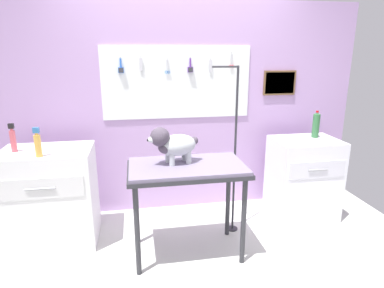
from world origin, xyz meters
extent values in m
cube|color=silver|center=(0.00, 0.00, -0.02)|extent=(4.40, 4.00, 0.04)
cube|color=#BB94CD|center=(0.00, 1.28, 1.15)|extent=(4.00, 0.06, 2.30)
cube|color=white|center=(-0.05, 1.24, 1.45)|extent=(1.60, 0.02, 0.77)
cylinder|color=gray|center=(-0.63, 1.23, 1.71)|extent=(0.01, 0.02, 0.01)
cylinder|color=blue|center=(-0.63, 1.22, 1.66)|extent=(0.02, 0.02, 0.09)
cube|color=blue|center=(-0.63, 1.22, 1.59)|extent=(0.06, 0.02, 0.06)
cube|color=#333338|center=(-0.63, 1.21, 1.59)|extent=(0.05, 0.01, 0.05)
cylinder|color=gray|center=(-0.43, 1.23, 1.72)|extent=(0.01, 0.02, 0.01)
cube|color=silver|center=(-0.43, 1.22, 1.64)|extent=(0.03, 0.01, 0.13)
cylinder|color=gray|center=(-0.15, 1.23, 1.71)|extent=(0.01, 0.02, 0.01)
cube|color=silver|center=(-0.16, 1.22, 1.64)|extent=(0.01, 0.00, 0.11)
cube|color=silver|center=(-0.15, 1.22, 1.64)|extent=(0.01, 0.00, 0.11)
torus|color=#3974BE|center=(-0.17, 1.22, 1.56)|extent=(0.03, 0.01, 0.03)
torus|color=#3974BE|center=(-0.14, 1.22, 1.56)|extent=(0.03, 0.01, 0.03)
cylinder|color=gray|center=(0.09, 1.23, 1.71)|extent=(0.01, 0.02, 0.01)
cylinder|color=#68379E|center=(0.09, 1.22, 1.66)|extent=(0.02, 0.02, 0.09)
cube|color=#68379E|center=(0.09, 1.22, 1.59)|extent=(0.06, 0.02, 0.06)
cube|color=#333338|center=(0.09, 1.21, 1.59)|extent=(0.05, 0.01, 0.05)
cylinder|color=gray|center=(0.31, 1.23, 1.69)|extent=(0.01, 0.02, 0.01)
cube|color=silver|center=(0.31, 1.22, 1.62)|extent=(0.03, 0.01, 0.13)
cylinder|color=gray|center=(0.54, 1.23, 1.76)|extent=(0.01, 0.02, 0.01)
cube|color=silver|center=(0.54, 1.22, 1.69)|extent=(0.01, 0.00, 0.11)
cube|color=silver|center=(0.55, 1.22, 1.69)|extent=(0.01, 0.00, 0.11)
torus|color=red|center=(0.53, 1.22, 1.62)|extent=(0.03, 0.01, 0.03)
torus|color=red|center=(0.56, 1.22, 1.62)|extent=(0.03, 0.01, 0.03)
cube|color=brown|center=(1.12, 1.24, 1.43)|extent=(0.38, 0.02, 0.27)
cube|color=#A87C4A|center=(1.12, 1.23, 1.43)|extent=(0.34, 0.01, 0.24)
cylinder|color=#2D2D33|center=(-0.54, 0.07, 0.39)|extent=(0.04, 0.04, 0.78)
cylinder|color=#2D2D33|center=(0.34, 0.07, 0.39)|extent=(0.04, 0.04, 0.78)
cylinder|color=#2D2D33|center=(-0.54, 0.54, 0.39)|extent=(0.04, 0.04, 0.78)
cylinder|color=#2D2D33|center=(0.34, 0.54, 0.39)|extent=(0.04, 0.04, 0.78)
cube|color=#2D2D33|center=(-0.10, 0.31, 0.80)|extent=(1.00, 0.59, 0.03)
cube|color=slate|center=(-0.10, 0.31, 0.83)|extent=(0.97, 0.57, 0.03)
cylinder|color=#2D2D33|center=(0.42, 0.62, 0.01)|extent=(0.11, 0.11, 0.01)
cylinder|color=#2D2D33|center=(0.42, 0.62, 0.82)|extent=(0.02, 0.02, 1.65)
cylinder|color=#2D2D33|center=(0.30, 0.62, 1.64)|extent=(0.24, 0.02, 0.02)
cylinder|color=silver|center=(-0.23, 0.30, 0.90)|extent=(0.05, 0.05, 0.11)
cylinder|color=silver|center=(-0.25, 0.40, 0.90)|extent=(0.05, 0.05, 0.11)
cylinder|color=silver|center=(-0.08, 0.34, 0.90)|extent=(0.05, 0.05, 0.11)
cylinder|color=silver|center=(-0.10, 0.43, 0.90)|extent=(0.05, 0.05, 0.11)
ellipsoid|color=silver|center=(-0.17, 0.36, 1.00)|extent=(0.36, 0.27, 0.18)
ellipsoid|color=#4E4553|center=(-0.28, 0.34, 0.99)|extent=(0.14, 0.17, 0.10)
sphere|color=#4E4553|center=(-0.32, 0.33, 1.09)|extent=(0.16, 0.16, 0.16)
ellipsoid|color=silver|center=(-0.39, 0.31, 1.07)|extent=(0.08, 0.08, 0.05)
sphere|color=black|center=(-0.42, 0.31, 1.07)|extent=(0.02, 0.02, 0.02)
ellipsoid|color=#4E4553|center=(-0.29, 0.27, 1.10)|extent=(0.06, 0.05, 0.09)
ellipsoid|color=#4E4553|center=(-0.32, 0.40, 1.10)|extent=(0.06, 0.05, 0.09)
sphere|color=#4E4553|center=(-0.02, 0.40, 1.03)|extent=(0.07, 0.07, 0.07)
cube|color=white|center=(-1.32, 0.73, 0.46)|extent=(0.80, 0.56, 0.91)
cube|color=silver|center=(-1.32, 0.44, 0.66)|extent=(0.70, 0.01, 0.18)
cylinder|color=#99999E|center=(-1.32, 0.43, 0.66)|extent=(0.24, 0.02, 0.02)
cube|color=white|center=(1.26, 0.80, 0.44)|extent=(0.68, 0.52, 0.87)
cube|color=silver|center=(1.26, 0.53, 0.63)|extent=(0.60, 0.01, 0.17)
cylinder|color=#99999E|center=(1.26, 0.52, 0.63)|extent=(0.20, 0.02, 0.02)
cylinder|color=#D25764|center=(-1.57, 0.72, 1.01)|extent=(0.05, 0.05, 0.19)
cylinder|color=#D25764|center=(-1.57, 0.72, 1.11)|extent=(0.02, 0.02, 0.02)
cube|color=black|center=(-1.57, 0.72, 1.15)|extent=(0.04, 0.03, 0.04)
cylinder|color=gold|center=(-1.32, 0.53, 1.01)|extent=(0.05, 0.05, 0.19)
cylinder|color=gold|center=(-1.32, 0.53, 1.11)|extent=(0.02, 0.02, 0.02)
cube|color=teal|center=(-1.32, 0.53, 1.14)|extent=(0.05, 0.03, 0.04)
cylinder|color=#316A3A|center=(1.40, 0.87, 1.00)|extent=(0.07, 0.07, 0.25)
cone|color=#316A3A|center=(1.40, 0.87, 1.13)|extent=(0.07, 0.07, 0.02)
cylinder|color=red|center=(1.40, 0.87, 1.16)|extent=(0.03, 0.03, 0.02)
camera|label=1|loc=(-0.51, -2.27, 1.75)|focal=30.50mm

